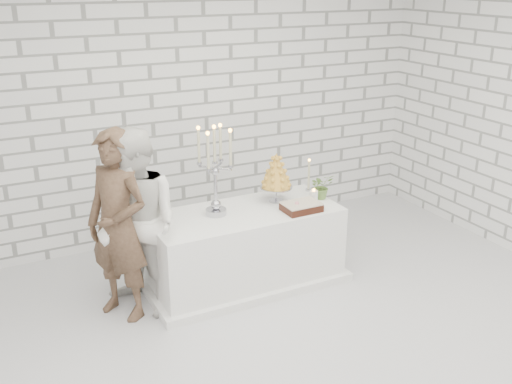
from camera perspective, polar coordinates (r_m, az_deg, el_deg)
The scene contains 11 objects.
ground at distance 5.03m, azimuth 3.60°, elevation -14.31°, with size 6.00×5.00×0.01m, color silver.
wall_back at distance 6.55m, azimuth -7.35°, elevation 8.21°, with size 6.00×0.01×3.00m, color white.
cake_table at distance 5.73m, azimuth -1.09°, elevation -5.36°, with size 1.80×0.80×0.75m, color white.
groom at distance 5.16m, azimuth -13.12°, elevation -3.21°, with size 0.61×0.40×1.69m, color #422E21.
bride at distance 5.18m, azimuth -11.30°, elevation -3.06°, with size 0.81×0.63×1.67m, color white.
candelabra at distance 5.37m, azimuth -3.95°, elevation 2.04°, with size 0.35×0.35×0.85m, color #A3A3AE, non-canonical shape.
croquembouche at distance 5.74m, azimuth 1.96°, elevation 1.40°, with size 0.32×0.32×0.49m, color #B58331, non-canonical shape.
chocolate_cake at distance 5.59m, azimuth 4.38°, elevation -1.43°, with size 0.35×0.25×0.08m, color black.
pillar_candle at distance 5.80m, azimuth 5.56°, elevation -0.44°, with size 0.08×0.08×0.12m, color white.
extra_taper at distance 6.07m, azimuth 5.09°, elevation 1.54°, with size 0.06×0.06×0.32m, color beige.
flowers at distance 5.89m, azimuth 6.30°, elevation 0.55°, with size 0.23×0.20×0.25m, color #4C662B.
Camera 1 is at (-2.15, -3.54, 2.86)m, focal length 41.63 mm.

